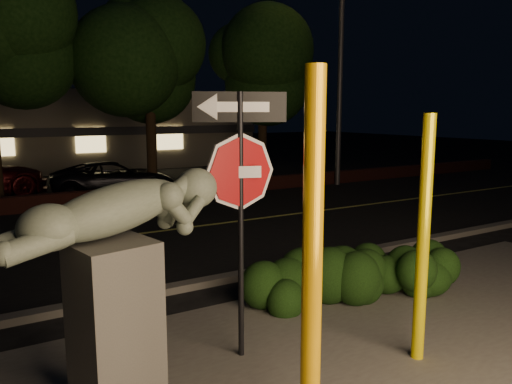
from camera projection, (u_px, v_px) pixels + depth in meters
ground at (103, 213)px, 14.54m from camera, size 90.00×90.00×0.00m
road at (135, 235)px, 12.00m from camera, size 80.00×8.00×0.01m
lane_marking at (135, 234)px, 12.00m from camera, size 80.00×0.12×0.00m
curb at (210, 282)px, 8.52m from camera, size 80.00×0.25×0.12m
brick_wall at (92, 198)px, 15.60m from camera, size 40.00×0.35×0.50m
parking_lot at (60, 184)px, 20.46m from camera, size 40.00×12.00×0.01m
building at (30, 129)px, 26.89m from camera, size 22.00×10.20×4.00m
tree_far_c at (148, 32)px, 17.28m from camera, size 4.80×4.80×7.84m
tree_far_d at (263, 50)px, 20.28m from camera, size 4.40×4.40×7.42m
yellow_pole_left at (312, 277)px, 3.94m from camera, size 0.16×0.16×3.28m
yellow_pole_right at (423, 241)px, 5.75m from camera, size 0.15×0.15×2.92m
signpost at (240, 173)px, 5.69m from camera, size 1.01×0.40×3.15m
sculpture at (117, 273)px, 4.60m from camera, size 2.22×0.99×2.36m
hedge_center at (303, 272)px, 7.64m from camera, size 2.15×1.50×1.02m
hedge_right at (367, 261)px, 8.09m from camera, size 1.77×1.15×1.08m
hedge_far_right at (420, 263)px, 8.18m from camera, size 1.58×1.26×0.96m
streetlight at (338, 33)px, 19.10m from camera, size 1.44×0.68×9.95m
parked_car_dark at (113, 178)px, 17.81m from camera, size 4.47×2.51×1.18m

